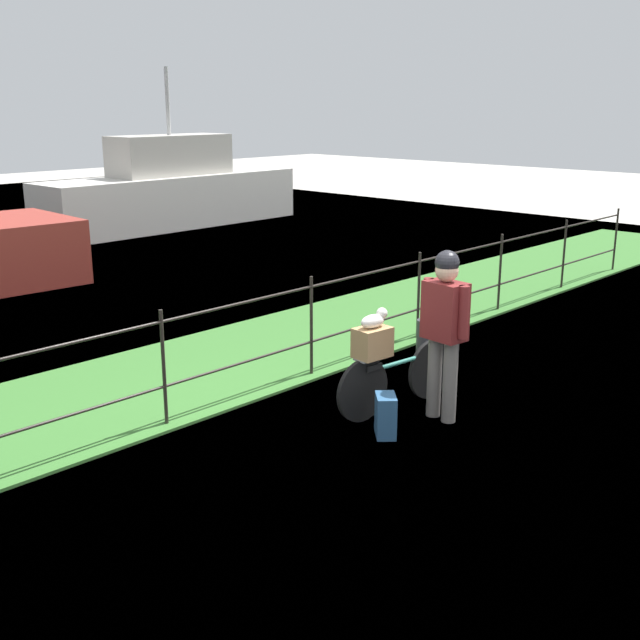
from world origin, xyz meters
TOP-DOWN VIEW (x-y plane):
  - ground_plane at (0.00, 0.00)m, footprint 60.00×60.00m
  - grass_strip at (0.00, 2.87)m, footprint 27.00×2.40m
  - iron_fence at (0.00, 1.82)m, footprint 18.04×0.04m
  - bicycle_main at (0.87, 0.49)m, footprint 1.61×0.25m
  - wooden_crate at (0.52, 0.53)m, footprint 0.37×0.28m
  - terrier_dog at (0.54, 0.53)m, footprint 0.32×0.17m
  - cyclist_person at (0.98, 0.02)m, footprint 0.30×0.54m
  - backpack_on_paving at (0.28, 0.15)m, footprint 0.32×0.33m
  - mooring_bollard at (2.47, 1.32)m, footprint 0.20×0.20m
  - moored_boat_near at (6.68, 12.22)m, footprint 7.01×1.78m

SIDE VIEW (x-z plane):
  - ground_plane at x=0.00m, z-range 0.00..0.00m
  - grass_strip at x=0.00m, z-range 0.00..0.03m
  - backpack_on_paving at x=0.28m, z-range 0.00..0.40m
  - mooring_bollard at x=2.47m, z-range 0.00..0.46m
  - bicycle_main at x=0.87m, z-range 0.02..0.65m
  - iron_fence at x=0.00m, z-range 0.09..1.25m
  - wooden_crate at x=0.52m, z-range 0.63..0.93m
  - moored_boat_near at x=6.68m, z-range -1.07..2.78m
  - cyclist_person at x=0.98m, z-range 0.16..1.84m
  - terrier_dog at x=0.54m, z-range 0.91..1.09m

